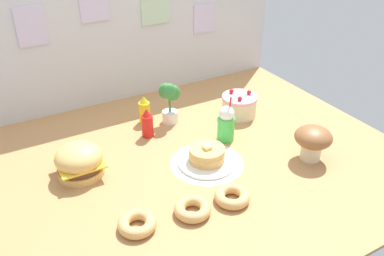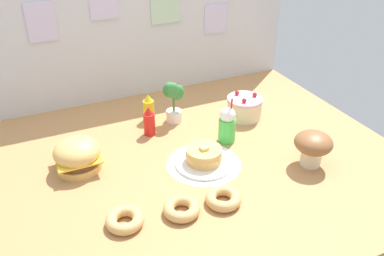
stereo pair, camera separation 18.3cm
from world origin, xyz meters
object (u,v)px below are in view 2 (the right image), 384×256
Objects in this scene: pancake_stack at (204,157)px; layer_cake at (244,107)px; mustard_bottle at (149,108)px; mushroom_stool at (313,146)px; donut_pink_glaze at (125,220)px; cream_soda_cup at (227,125)px; potted_plant at (174,100)px; donut_vanilla at (224,198)px; burger at (77,155)px; donut_chocolate at (182,208)px; ketchup_bottle at (149,122)px.

layer_cake is (0.50, 0.39, 0.03)m from pancake_stack.
mustard_bottle is 0.91× the size of mushroom_stool.
pancake_stack is at bearing -142.07° from layer_cake.
donut_pink_glaze is (-0.56, -0.29, -0.02)m from pancake_stack.
cream_soda_cup is 0.53m from mushroom_stool.
potted_plant is (-0.21, 0.38, 0.05)m from cream_soda_cup.
mustard_bottle reaches higher than donut_vanilla.
pancake_stack is 1.55× the size of mushroom_stool.
cream_soda_cup reaches higher than burger.
donut_pink_glaze is 0.85× the size of mushroom_stool.
donut_pink_glaze and donut_vanilla have the same top height.
donut_pink_glaze is 1.00× the size of donut_chocolate.
mustard_bottle is 0.66× the size of potted_plant.
layer_cake is 1.25× the size of ketchup_bottle.
cream_soda_cup is at bearing 60.10° from donut_vanilla.
burger is 1.33× the size of ketchup_bottle.
burger is 1.21× the size of mushroom_stool.
mustard_bottle reaches higher than layer_cake.
donut_chocolate is (-0.28, -0.33, -0.02)m from pancake_stack.
layer_cake is at bearing 42.72° from donut_chocolate.
potted_plant is at bearing 86.61° from pancake_stack.
mushroom_stool reaches higher than donut_pink_glaze.
layer_cake reaches higher than donut_pink_glaze.
mustard_bottle is at bearing 93.82° from donut_vanilla.
ketchup_bottle is at bearing 136.42° from mushroom_stool.
potted_plant is at bearing 123.50° from mushroom_stool.
layer_cake is at bearing 32.84° from donut_pink_glaze.
ketchup_bottle reaches higher than donut_chocolate.
potted_plant reaches higher than donut_vanilla.
donut_chocolate is (-0.10, -0.78, -0.06)m from ketchup_bottle.
pancake_stack is at bearing -78.97° from mustard_bottle.
donut_vanilla is 0.63m from mushroom_stool.
mustard_bottle is at bearing 159.57° from layer_cake.
pancake_stack reaches higher than donut_chocolate.
layer_cake is at bearing 6.69° from burger.
burger is 0.72m from pancake_stack.
mushroom_stool is (0.53, -0.80, -0.03)m from potted_plant.
donut_pink_glaze is at bearing -150.11° from cream_soda_cup.
ketchup_bottle is 1.08× the size of donut_chocolate.
donut_pink_glaze is 0.51m from donut_vanilla.
mustard_bottle reaches higher than donut_chocolate.
donut_vanilla is (-0.30, -0.52, -0.09)m from cream_soda_cup.
pancake_stack is at bearing 49.72° from donut_chocolate.
burger is at bearing 157.44° from mushroom_stool.
layer_cake is 1.25× the size of mustard_bottle.
donut_chocolate is 0.23m from donut_vanilla.
burger is at bearing -146.16° from mustard_bottle.
layer_cake is 1.34× the size of donut_vanilla.
potted_plant reaches higher than donut_pink_glaze.
cream_soda_cup is 0.60m from donut_vanilla.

